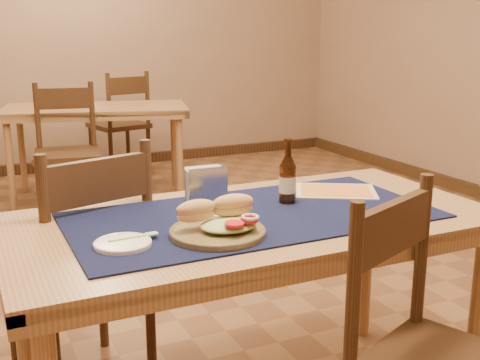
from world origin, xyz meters
name	(u,v)px	position (x,y,z in m)	size (l,w,h in m)	color
room	(169,17)	(0.00, 0.00, 1.40)	(6.04, 7.04, 2.84)	brown
main_table	(253,239)	(0.00, -0.80, 0.67)	(1.60, 0.80, 0.75)	#AA7C50
placemat	(253,215)	(0.00, -0.80, 0.75)	(1.20, 0.60, 0.01)	#0F1339
baseboard	(177,311)	(0.00, 0.00, 0.05)	(6.00, 7.00, 0.10)	#3E2A16
back_table	(96,117)	(0.16, 2.36, 0.67)	(1.57, 1.06, 0.75)	#AA7C50
chair_main_far	(82,264)	(-0.49, -0.37, 0.50)	(0.55, 0.55, 0.97)	#3E2A16
chair_back_near	(67,150)	(-0.16, 1.86, 0.51)	(0.52, 0.52, 0.98)	#3E2A16
chair_back_far	(121,123)	(0.51, 2.94, 0.51)	(0.55, 0.55, 0.98)	#3E2A16
sandwich_plate	(220,225)	(-0.18, -0.94, 0.79)	(0.29, 0.29, 0.11)	brown
side_plate	(123,243)	(-0.46, -0.91, 0.76)	(0.16, 0.16, 0.01)	white
fork	(137,236)	(-0.42, -0.89, 0.77)	(0.15, 0.03, 0.00)	#A4E57D
beer_bottle	(288,179)	(0.17, -0.73, 0.84)	(0.06, 0.06, 0.23)	#4B270D
napkin_holder	(206,187)	(-0.09, -0.62, 0.82)	(0.15, 0.06, 0.13)	silver
menu_card	(336,191)	(0.41, -0.68, 0.76)	(0.37, 0.34, 0.01)	beige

